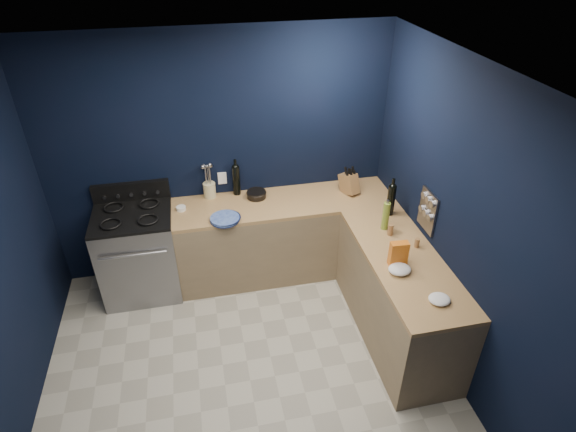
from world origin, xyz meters
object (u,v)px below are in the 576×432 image
object	(u,v)px
utensil_crock	(210,190)
gas_range	(139,254)
plate_stack	(225,219)
knife_block	(349,184)
crouton_bag	(398,254)

from	to	relation	value
utensil_crock	gas_range	bearing A→B (deg)	-161.04
plate_stack	knife_block	size ratio (longest dim) A/B	1.35
plate_stack	crouton_bag	xyz separation A→B (m)	(1.37, -0.98, 0.09)
plate_stack	utensil_crock	bearing A→B (deg)	102.44
gas_range	plate_stack	distance (m)	1.03
utensil_crock	knife_block	bearing A→B (deg)	-8.52
gas_range	knife_block	distance (m)	2.31
gas_range	crouton_bag	distance (m)	2.62
gas_range	utensil_crock	size ratio (longest dim) A/B	5.72
gas_range	plate_stack	world-z (taller)	plate_stack
utensil_crock	knife_block	distance (m)	1.47
gas_range	plate_stack	bearing A→B (deg)	-13.83
plate_stack	knife_block	xyz separation A→B (m)	(1.35, 0.27, 0.09)
utensil_crock	crouton_bag	xyz separation A→B (m)	(1.48, -1.47, 0.03)
gas_range	utensil_crock	world-z (taller)	utensil_crock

